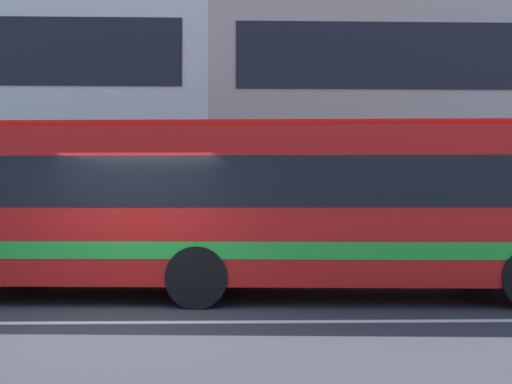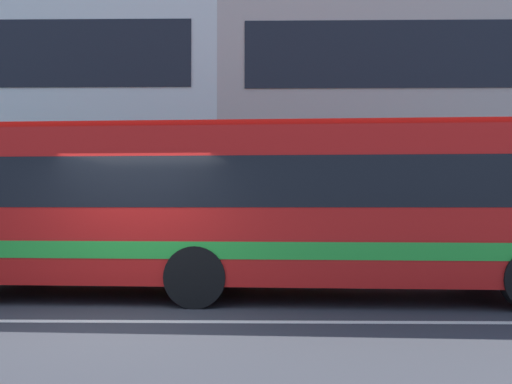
% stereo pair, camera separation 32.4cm
% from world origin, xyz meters
% --- Properties ---
extents(ground_plane, '(160.00, 160.00, 0.00)m').
position_xyz_m(ground_plane, '(0.00, 0.00, 0.00)').
color(ground_plane, '#313338').
extents(lane_centre_line, '(60.00, 0.16, 0.01)m').
position_xyz_m(lane_centre_line, '(0.00, 0.00, 0.00)').
color(lane_centre_line, silver).
rests_on(lane_centre_line, ground_plane).
extents(hedge_row_far, '(15.19, 1.10, 1.03)m').
position_xyz_m(hedge_row_far, '(-3.17, 5.41, 0.51)').
color(hedge_row_far, '#2E5D1E').
rests_on(hedge_row_far, ground_plane).
extents(apartment_block_right, '(24.12, 9.28, 11.84)m').
position_xyz_m(apartment_block_right, '(12.55, 14.88, 5.92)').
color(apartment_block_right, '#B7A89B').
rests_on(apartment_block_right, ground_plane).
extents(transit_bus, '(11.35, 2.99, 3.07)m').
position_xyz_m(transit_bus, '(1.74, 2.08, 1.69)').
color(transit_bus, red).
rests_on(transit_bus, ground_plane).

